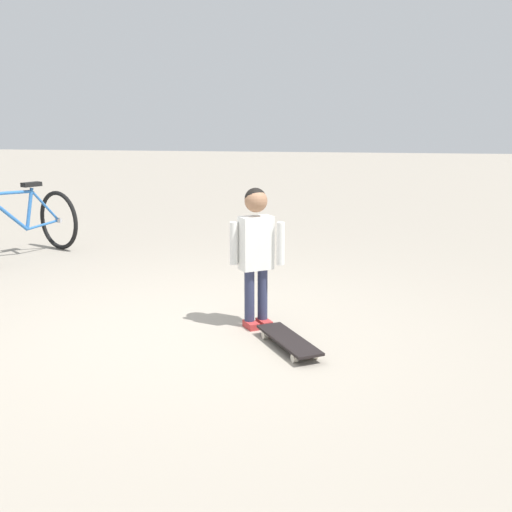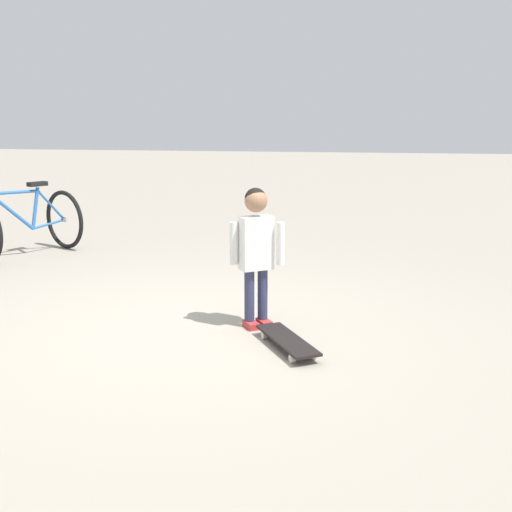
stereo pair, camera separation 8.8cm
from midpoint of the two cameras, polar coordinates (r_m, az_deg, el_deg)
The scene contains 4 objects.
ground_plane at distance 4.73m, azimuth -7.87°, elevation -6.80°, with size 50.00×50.00×0.00m, color #9E9384.
child_person at distance 4.62m, azimuth -0.54°, elevation 1.28°, with size 0.27×0.41×1.06m.
skateboard at distance 4.32m, azimuth 2.43°, elevation -7.75°, with size 0.68×0.53×0.07m.
bicycle_mid at distance 7.58m, azimuth -21.15°, elevation 2.77°, with size 1.28×1.12×0.85m.
Camera 1 is at (-4.26, -1.32, 1.56)m, focal length 43.52 mm.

